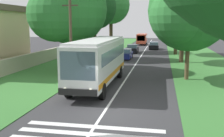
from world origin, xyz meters
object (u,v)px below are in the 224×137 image
Objects in this scene: roadside_tree_left_2 at (68,11)px; utility_pole at (71,38)px; trailing_car_0 at (125,54)px; roadside_tree_right_3 at (182,14)px; trailing_car_2 at (154,46)px; roadside_tree_left_0 at (109,6)px; roadside_tree_right_0 at (176,14)px; trailing_car_1 at (133,49)px; roadside_tree_right_2 at (187,12)px; trailing_minibus_0 at (142,38)px; roadside_tree_left_3 at (92,9)px; coach_bus at (99,59)px.

utility_pole is (-4.55, -1.76, -2.49)m from roadside_tree_left_2.
roadside_tree_right_3 reaches higher than trailing_car_0.
utility_pole reaches higher than trailing_car_2.
roadside_tree_right_0 is at bearing -100.74° from roadside_tree_left_0.
roadside_tree_left_2 is 20.71m from roadside_tree_right_0.
roadside_tree_right_3 is at bearing -145.94° from trailing_car_1.
roadside_tree_right_2 is 1.05× the size of roadside_tree_right_3.
utility_pole is at bearing 175.50° from trailing_minibus_0.
roadside_tree_left_3 is at bearing 106.92° from trailing_car_0.
roadside_tree_right_3 reaches higher than utility_pole.
roadside_tree_right_2 is (-22.11, -11.06, -1.95)m from roadside_tree_left_0.
coach_bus is at bearing -123.17° from utility_pole.
trailing_minibus_0 is at bearing -0.36° from coach_bus.
coach_bus is 1.16× the size of roadside_tree_right_0.
roadside_tree_left_0 reaches higher than trailing_car_0.
roadside_tree_left_0 is 10.09m from roadside_tree_left_3.
roadside_tree_left_3 is (15.68, 4.53, 4.76)m from coach_bus.
roadside_tree_right_2 is at bearing -162.19° from trailing_car_1.
roadside_tree_left_2 is at bearing 21.14° from utility_pole.
roadside_tree_right_2 reaches higher than trailing_car_1.
trailing_car_1 is 0.43× the size of roadside_tree_left_2.
roadside_tree_right_0 is at bearing 0.10° from roadside_tree_right_2.
utility_pole is (-21.70, 9.84, -2.79)m from roadside_tree_right_0.
coach_bus is at bearing 174.01° from trailing_car_2.
coach_bus is 42.80m from trailing_minibus_0.
trailing_car_2 is at bearing -25.72° from trailing_car_1.
coach_bus reaches higher than trailing_car_0.
roadside_tree_left_0 is at bearing 165.57° from trailing_minibus_0.
roadside_tree_left_2 is at bearing 124.17° from roadside_tree_right_3.
roadside_tree_left_2 is (-36.33, 4.98, 4.64)m from trailing_minibus_0.
roadside_tree_right_2 is at bearing -62.53° from coach_bus.
coach_bus is at bearing -163.90° from roadside_tree_left_3.
trailing_car_0 is 1.00× the size of trailing_car_1.
roadside_tree_left_0 is (-17.08, 4.40, 6.31)m from trailing_minibus_0.
trailing_car_0 is 0.45× the size of roadside_tree_right_2.
roadside_tree_left_2 is (-19.25, 0.58, -1.67)m from roadside_tree_left_0.
trailing_car_0 is 9.44m from roadside_tree_right_3.
utility_pole is at bearing 169.54° from trailing_car_0.
roadside_tree_left_2 is at bearing 145.93° from roadside_tree_right_0.
roadside_tree_left_0 is (8.71, 3.96, 7.19)m from trailing_car_0.
roadside_tree_left_3 is at bearing 16.10° from coach_bus.
trailing_minibus_0 is 0.53× the size of roadside_tree_left_0.
roadside_tree_left_2 is (-10.54, 4.54, 5.52)m from trailing_car_0.
roadside_tree_left_0 is at bearing 130.90° from trailing_car_2.
trailing_minibus_0 is at bearing -0.89° from trailing_car_1.
coach_bus is 25.23m from trailing_car_1.
roadside_tree_right_0 is (7.94, -11.42, -0.43)m from roadside_tree_left_3.
roadside_tree_right_0 is 1.37× the size of utility_pole.
roadside_tree_left_2 is 9.24m from roadside_tree_left_3.
roadside_tree_right_2 is (-12.08, -11.46, -1.00)m from roadside_tree_left_3.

